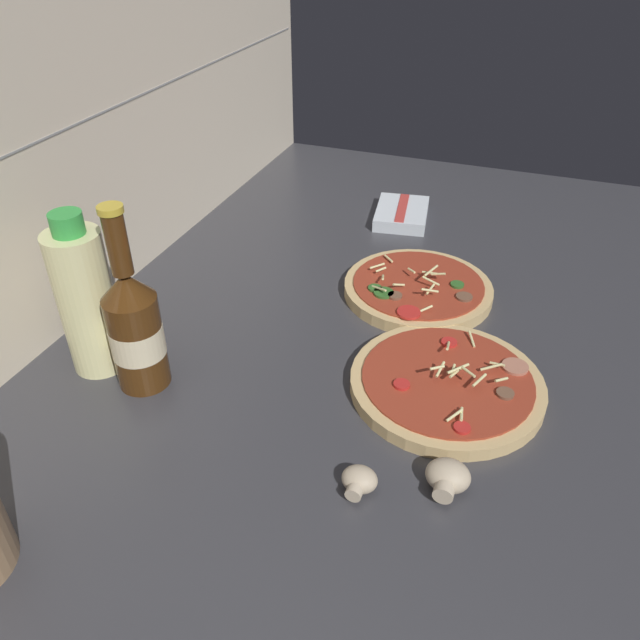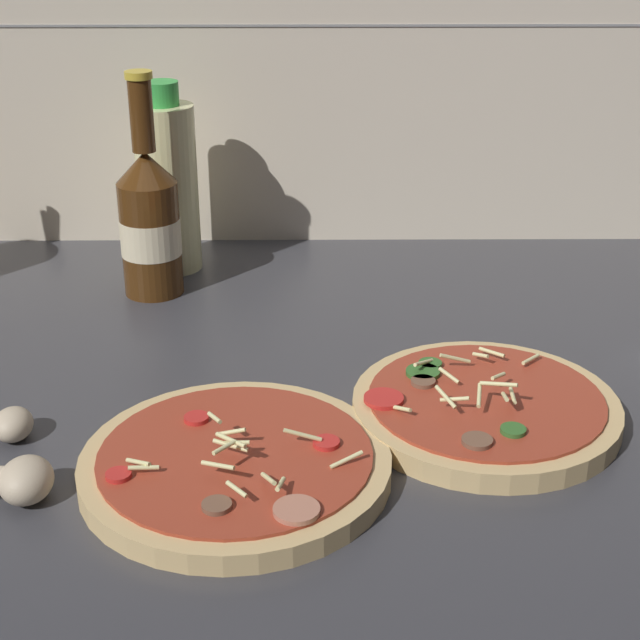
{
  "view_description": "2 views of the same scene",
  "coord_description": "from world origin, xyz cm",
  "px_view_note": "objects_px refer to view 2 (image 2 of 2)",
  "views": [
    {
      "loc": [
        -66.03,
        -16.37,
        56.86
      ],
      "look_at": [
        1.52,
        8.65,
        6.7
      ],
      "focal_mm": 35.0,
      "sensor_mm": 36.0,
      "label": 1
    },
    {
      "loc": [
        4.16,
        -77.22,
        47.31
      ],
      "look_at": [
        4.79,
        4.82,
        9.36
      ],
      "focal_mm": 55.0,
      "sensor_mm": 36.0,
      "label": 2
    }
  ],
  "objects_px": {
    "mushroom_left": "(10,424)",
    "oil_bottle": "(168,185)",
    "mushroom_right": "(23,480)",
    "pizza_near": "(236,465)",
    "beer_bottle": "(150,220)",
    "pizza_far": "(485,408)"
  },
  "relations": [
    {
      "from": "pizza_near",
      "to": "oil_bottle",
      "type": "relative_size",
      "value": 1.11
    },
    {
      "from": "pizza_far",
      "to": "mushroom_right",
      "type": "xyz_separation_m",
      "value": [
        -0.38,
        -0.12,
        0.01
      ]
    },
    {
      "from": "pizza_near",
      "to": "pizza_far",
      "type": "relative_size",
      "value": 1.06
    },
    {
      "from": "pizza_near",
      "to": "mushroom_left",
      "type": "height_order",
      "value": "pizza_near"
    },
    {
      "from": "pizza_near",
      "to": "oil_bottle",
      "type": "height_order",
      "value": "oil_bottle"
    },
    {
      "from": "mushroom_left",
      "to": "oil_bottle",
      "type": "bearing_deg",
      "value": 77.68
    },
    {
      "from": "pizza_near",
      "to": "oil_bottle",
      "type": "bearing_deg",
      "value": 103.51
    },
    {
      "from": "pizza_far",
      "to": "beer_bottle",
      "type": "distance_m",
      "value": 0.45
    },
    {
      "from": "beer_bottle",
      "to": "oil_bottle",
      "type": "xyz_separation_m",
      "value": [
        0.01,
        0.08,
        0.02
      ]
    },
    {
      "from": "pizza_near",
      "to": "pizza_far",
      "type": "xyz_separation_m",
      "value": [
        0.22,
        0.09,
        0.0
      ]
    },
    {
      "from": "pizza_near",
      "to": "mushroom_left",
      "type": "xyz_separation_m",
      "value": [
        -0.2,
        0.06,
        0.0
      ]
    },
    {
      "from": "beer_bottle",
      "to": "mushroom_left",
      "type": "height_order",
      "value": "beer_bottle"
    },
    {
      "from": "beer_bottle",
      "to": "oil_bottle",
      "type": "height_order",
      "value": "beer_bottle"
    },
    {
      "from": "oil_bottle",
      "to": "mushroom_right",
      "type": "height_order",
      "value": "oil_bottle"
    },
    {
      "from": "oil_bottle",
      "to": "mushroom_right",
      "type": "xyz_separation_m",
      "value": [
        -0.05,
        -0.49,
        -0.09
      ]
    },
    {
      "from": "mushroom_right",
      "to": "mushroom_left",
      "type": "bearing_deg",
      "value": 111.35
    },
    {
      "from": "mushroom_left",
      "to": "mushroom_right",
      "type": "distance_m",
      "value": 0.1
    },
    {
      "from": "beer_bottle",
      "to": "mushroom_left",
      "type": "bearing_deg",
      "value": -103.31
    },
    {
      "from": "pizza_far",
      "to": "beer_bottle",
      "type": "relative_size",
      "value": 0.94
    },
    {
      "from": "pizza_near",
      "to": "oil_bottle",
      "type": "xyz_separation_m",
      "value": [
        -0.11,
        0.46,
        0.09
      ]
    },
    {
      "from": "pizza_far",
      "to": "beer_bottle",
      "type": "xyz_separation_m",
      "value": [
        -0.34,
        0.29,
        0.08
      ]
    },
    {
      "from": "mushroom_right",
      "to": "pizza_far",
      "type": "bearing_deg",
      "value": 17.54
    }
  ]
}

